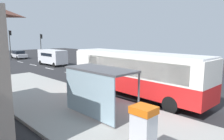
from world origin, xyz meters
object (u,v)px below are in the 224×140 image
(recycling_bin_blue, at_px, (111,94))
(recycling_bin_red, at_px, (104,92))
(traffic_light_median, at_px, (10,40))
(bus, at_px, (134,71))
(ticket_machine, at_px, (143,134))
(bus_shelter, at_px, (96,80))
(recycling_bin_green, at_px, (97,90))
(white_van, at_px, (52,56))
(traffic_light_near_side, at_px, (41,42))
(sedan_near, at_px, (19,54))

(recycling_bin_blue, distance_m, recycling_bin_red, 0.70)
(recycling_bin_red, bearing_deg, traffic_light_median, 81.32)
(bus, height_order, recycling_bin_blue, bus)
(ticket_machine, bearing_deg, bus_shelter, 69.46)
(recycling_bin_green, height_order, traffic_light_median, traffic_light_median)
(bus, height_order, white_van, bus)
(traffic_light_near_side, height_order, traffic_light_median, traffic_light_median)
(white_van, relative_size, recycling_bin_blue, 5.51)
(bus_shelter, bearing_deg, traffic_light_near_side, 68.55)
(recycling_bin_blue, bearing_deg, sedan_near, 78.61)
(white_van, distance_m, bus_shelter, 21.96)
(recycling_bin_blue, relative_size, bus_shelter, 0.24)
(recycling_bin_green, bearing_deg, bus_shelter, -131.32)
(sedan_near, xyz_separation_m, recycling_bin_green, (-6.50, -30.89, -0.14))
(traffic_light_median, xyz_separation_m, bus_shelter, (-6.81, -31.93, -1.45))
(recycling_bin_green, bearing_deg, ticket_machine, -119.34)
(white_van, relative_size, traffic_light_median, 0.98)
(bus, distance_m, recycling_bin_green, 3.01)
(recycling_bin_green, bearing_deg, bus, -25.83)
(recycling_bin_red, bearing_deg, white_van, 70.79)
(bus, relative_size, traffic_light_near_side, 2.34)
(sedan_near, relative_size, ticket_machine, 2.31)
(traffic_light_median, bearing_deg, white_van, -81.26)
(recycling_bin_blue, bearing_deg, white_van, 71.45)
(recycling_bin_green, xyz_separation_m, bus_shelter, (-2.21, -2.52, 1.44))
(sedan_near, relative_size, recycling_bin_green, 4.71)
(recycling_bin_blue, distance_m, recycling_bin_green, 1.40)
(sedan_near, distance_m, recycling_bin_red, 32.25)
(sedan_near, distance_m, recycling_bin_green, 31.57)
(bus, distance_m, bus_shelter, 4.89)
(bus, relative_size, recycling_bin_red, 11.65)
(bus, bearing_deg, traffic_light_near_side, 76.04)
(sedan_near, height_order, recycling_bin_green, sedan_near)
(recycling_bin_blue, distance_m, traffic_light_near_side, 30.88)
(bus, bearing_deg, traffic_light_median, 86.06)
(recycling_bin_red, bearing_deg, bus, -11.47)
(ticket_machine, height_order, traffic_light_near_side, traffic_light_near_side)
(sedan_near, xyz_separation_m, traffic_light_median, (-1.91, -1.48, 2.76))
(sedan_near, relative_size, traffic_light_near_side, 0.94)
(bus_shelter, bearing_deg, recycling_bin_blue, 26.79)
(recycling_bin_green, distance_m, traffic_light_near_side, 29.56)
(white_van, distance_m, ticket_machine, 26.49)
(traffic_light_near_side, xyz_separation_m, bus_shelter, (-11.92, -30.33, -1.07))
(bus, bearing_deg, recycling_bin_red, 168.53)
(recycling_bin_blue, relative_size, recycling_bin_green, 1.00)
(bus, height_order, recycling_bin_red, bus)
(traffic_light_median, relative_size, bus_shelter, 1.34)
(white_van, relative_size, traffic_light_near_side, 1.11)
(recycling_bin_blue, relative_size, recycling_bin_red, 1.00)
(sedan_near, height_order, recycling_bin_blue, sedan_near)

